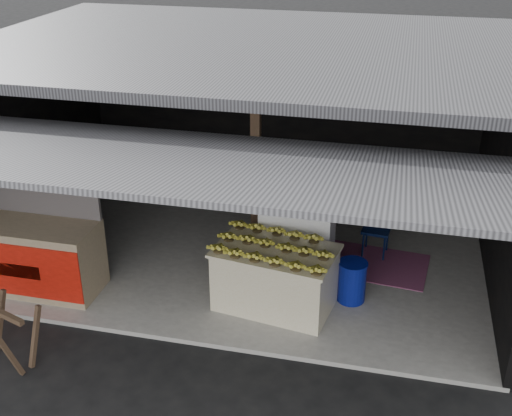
% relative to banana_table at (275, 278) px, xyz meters
% --- Properties ---
extents(ground, '(80.00, 80.00, 0.00)m').
position_rel_banana_table_xyz_m(ground, '(-0.77, -0.94, -0.46)').
color(ground, black).
rests_on(ground, ground).
extents(concrete_slab, '(7.00, 5.00, 0.06)m').
position_rel_banana_table_xyz_m(concrete_slab, '(-0.77, 1.56, -0.43)').
color(concrete_slab, gray).
rests_on(concrete_slab, ground).
extents(shophouse, '(7.40, 7.29, 3.02)m').
position_rel_banana_table_xyz_m(shophouse, '(-0.77, 1.87, 1.64)').
color(shophouse, black).
rests_on(shophouse, ground).
extents(banana_table, '(1.59, 1.12, 0.80)m').
position_rel_banana_table_xyz_m(banana_table, '(0.00, 0.00, 0.00)').
color(banana_table, silver).
rests_on(banana_table, concrete_slab).
extents(banana_pile, '(1.46, 1.01, 0.16)m').
position_rel_banana_table_xyz_m(banana_pile, '(0.00, 0.00, 0.48)').
color(banana_pile, gold).
rests_on(banana_pile, banana_table).
extents(white_crate, '(0.95, 0.66, 1.04)m').
position_rel_banana_table_xyz_m(white_crate, '(0.13, 0.80, 0.11)').
color(white_crate, white).
rests_on(white_crate, concrete_slab).
extents(neighbor_stall, '(1.66, 0.75, 1.71)m').
position_rel_banana_table_xyz_m(neighbor_stall, '(-3.11, -0.29, 0.11)').
color(neighbor_stall, '#998466').
rests_on(neighbor_stall, concrete_slab).
extents(sawhorse, '(0.80, 0.79, 0.71)m').
position_rel_banana_table_xyz_m(sawhorse, '(-2.70, -1.71, -0.02)').
color(sawhorse, '#4C3526').
rests_on(sawhorse, ground).
extents(water_barrel, '(0.35, 0.35, 0.52)m').
position_rel_banana_table_xyz_m(water_barrel, '(0.92, 0.34, -0.14)').
color(water_barrel, navy).
rests_on(water_barrel, concrete_slab).
extents(plastic_chair, '(0.42, 0.42, 0.81)m').
position_rel_banana_table_xyz_m(plastic_chair, '(1.15, 1.67, 0.07)').
color(plastic_chair, '#091435').
rests_on(plastic_chair, concrete_slab).
extents(magenta_rug, '(1.60, 1.15, 0.01)m').
position_rel_banana_table_xyz_m(magenta_rug, '(1.14, 1.30, -0.40)').
color(magenta_rug, maroon).
rests_on(magenta_rug, concrete_slab).
extents(picture_frames, '(1.62, 0.04, 0.46)m').
position_rel_banana_table_xyz_m(picture_frames, '(-0.94, 3.95, 1.47)').
color(picture_frames, black).
rests_on(picture_frames, shophouse).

